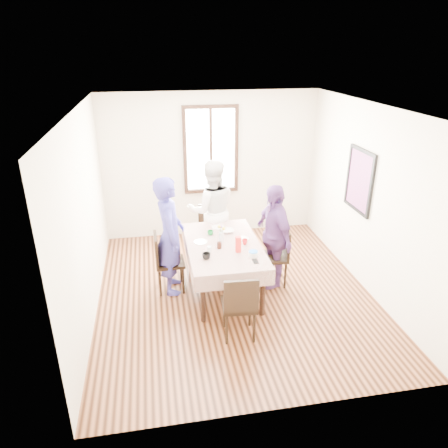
{
  "coord_description": "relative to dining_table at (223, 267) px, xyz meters",
  "views": [
    {
      "loc": [
        -1.1,
        -5.27,
        3.43
      ],
      "look_at": [
        -0.14,
        0.06,
        1.1
      ],
      "focal_mm": 33.43,
      "sensor_mm": 36.0,
      "label": 1
    }
  ],
  "objects": [
    {
      "name": "plate_right",
      "position": [
        0.31,
        0.11,
        0.39
      ],
      "size": [
        0.2,
        0.2,
        0.01
      ],
      "primitive_type": "cylinder",
      "color": "white",
      "rests_on": "tablecloth"
    },
    {
      "name": "chair_near",
      "position": [
        0.0,
        -1.1,
        0.08
      ],
      "size": [
        0.45,
        0.45,
        0.91
      ],
      "primitive_type": "cube",
      "rotation": [
        0.0,
        0.0,
        -0.08
      ],
      "color": "black",
      "rests_on": "ground"
    },
    {
      "name": "person_far",
      "position": [
        0.0,
        1.08,
        0.49
      ],
      "size": [
        0.85,
        0.67,
        1.73
      ],
      "primitive_type": "imported",
      "rotation": [
        0.0,
        0.0,
        3.13
      ],
      "color": "white",
      "rests_on": "ground"
    },
    {
      "name": "drinking_glass",
      "position": [
        -0.24,
        -0.23,
        0.43
      ],
      "size": [
        0.06,
        0.06,
        0.09
      ],
      "primitive_type": "cylinder",
      "color": "silver",
      "rests_on": "tablecloth"
    },
    {
      "name": "plate_left",
      "position": [
        -0.32,
        0.11,
        0.39
      ],
      "size": [
        0.2,
        0.2,
        0.01
      ],
      "primitive_type": "cylinder",
      "color": "white",
      "rests_on": "tablecloth"
    },
    {
      "name": "butter_tub",
      "position": [
        0.33,
        -0.45,
        0.42
      ],
      "size": [
        0.13,
        0.13,
        0.07
      ],
      "primitive_type": "cylinder",
      "color": "white",
      "rests_on": "tablecloth"
    },
    {
      "name": "right_wall",
      "position": [
        2.14,
        -0.11,
        0.98
      ],
      "size": [
        0.0,
        4.5,
        4.5
      ],
      "primitive_type": "plane",
      "rotation": [
        1.57,
        0.0,
        -1.57
      ],
      "color": "beige",
      "rests_on": "ground"
    },
    {
      "name": "dining_table",
      "position": [
        0.0,
        0.0,
        0.0
      ],
      "size": [
        0.94,
        1.61,
        0.75
      ],
      "primitive_type": "cube",
      "color": "black",
      "rests_on": "ground"
    },
    {
      "name": "window_frame",
      "position": [
        0.14,
        2.12,
        1.27
      ],
      "size": [
        1.02,
        0.06,
        1.62
      ],
      "primitive_type": "cube",
      "color": "black",
      "rests_on": "back_wall"
    },
    {
      "name": "butter_lid",
      "position": [
        0.33,
        -0.45,
        0.46
      ],
      "size": [
        0.12,
        0.12,
        0.01
      ],
      "primitive_type": "cylinder",
      "color": "blue",
      "rests_on": "butter_tub"
    },
    {
      "name": "chair_right",
      "position": [
        0.78,
        0.05,
        0.08
      ],
      "size": [
        0.47,
        0.47,
        0.91
      ],
      "primitive_type": "cube",
      "rotation": [
        0.0,
        0.0,
        1.45
      ],
      "color": "black",
      "rests_on": "ground"
    },
    {
      "name": "person_left",
      "position": [
        -0.76,
        0.15,
        0.51
      ],
      "size": [
        0.43,
        0.65,
        1.77
      ],
      "primitive_type": "imported",
      "rotation": [
        0.0,
        0.0,
        1.56
      ],
      "color": "#39338C",
      "rests_on": "ground"
    },
    {
      "name": "person_right",
      "position": [
        0.76,
        0.05,
        0.43
      ],
      "size": [
        0.57,
        1.0,
        1.61
      ],
      "primitive_type": "imported",
      "rotation": [
        0.0,
        0.0,
        -1.37
      ],
      "color": "#5D3574",
      "rests_on": "ground"
    },
    {
      "name": "chair_far",
      "position": [
        0.0,
        1.1,
        0.08
      ],
      "size": [
        0.42,
        0.42,
        0.91
      ],
      "primitive_type": "cube",
      "rotation": [
        0.0,
        0.0,
        3.15
      ],
      "color": "black",
      "rests_on": "ground"
    },
    {
      "name": "art_poster",
      "position": [
        2.12,
        0.19,
        1.18
      ],
      "size": [
        0.04,
        0.76,
        0.96
      ],
      "primitive_type": "cube",
      "color": "red",
      "rests_on": "right_wall"
    },
    {
      "name": "mug_black",
      "position": [
        -0.31,
        -0.42,
        0.43
      ],
      "size": [
        0.12,
        0.12,
        0.09
      ],
      "primitive_type": "imported",
      "rotation": [
        0.0,
        0.0,
        -0.02
      ],
      "color": "black",
      "rests_on": "tablecloth"
    },
    {
      "name": "mug_flag",
      "position": [
        0.3,
        -0.06,
        0.43
      ],
      "size": [
        0.12,
        0.12,
        0.08
      ],
      "primitive_type": "imported",
      "rotation": [
        0.0,
        0.0,
        0.64
      ],
      "color": "red",
      "rests_on": "tablecloth"
    },
    {
      "name": "plate_far",
      "position": [
        0.02,
        0.6,
        0.39
      ],
      "size": [
        0.2,
        0.2,
        0.01
      ],
      "primitive_type": "cylinder",
      "color": "white",
      "rests_on": "tablecloth"
    },
    {
      "name": "jam_jar",
      "position": [
        -0.08,
        -0.13,
        0.43
      ],
      "size": [
        0.07,
        0.07,
        0.09
      ],
      "primitive_type": "cylinder",
      "color": "black",
      "rests_on": "tablecloth"
    },
    {
      "name": "mug_green",
      "position": [
        -0.14,
        0.35,
        0.42
      ],
      "size": [
        0.1,
        0.1,
        0.07
      ],
      "primitive_type": "imported",
      "rotation": [
        0.0,
        0.0,
        -0.13
      ],
      "color": "#0C7226",
      "rests_on": "tablecloth"
    },
    {
      "name": "smartphone",
      "position": [
        0.33,
        -0.6,
        0.39
      ],
      "size": [
        0.07,
        0.14,
        0.01
      ],
      "primitive_type": "cube",
      "color": "black",
      "rests_on": "tablecloth"
    },
    {
      "name": "flower_bunch",
      "position": [
        -0.02,
        0.08,
        0.58
      ],
      "size": [
        0.09,
        0.09,
        0.1
      ],
      "primitive_type": null,
      "color": "yellow",
      "rests_on": "flower_vase"
    },
    {
      "name": "chair_left",
      "position": [
        -0.78,
        0.15,
        0.08
      ],
      "size": [
        0.43,
        0.43,
        0.91
      ],
      "primitive_type": "cube",
      "rotation": [
        0.0,
        0.0,
        -1.55
      ],
      "color": "black",
      "rests_on": "ground"
    },
    {
      "name": "tablecloth",
      "position": [
        0.0,
        0.0,
        0.38
      ],
      "size": [
        1.06,
        1.73,
        0.01
      ],
      "primitive_type": "cube",
      "color": "#501007",
      "rests_on": "dining_table"
    },
    {
      "name": "window_pane",
      "position": [
        0.14,
        2.13,
        1.27
      ],
      "size": [
        0.9,
        0.02,
        1.5
      ],
      "primitive_type": "cube",
      "color": "white",
      "rests_on": "back_wall"
    },
    {
      "name": "back_wall",
      "position": [
        0.14,
        2.14,
        0.98
      ],
      "size": [
        4.0,
        0.0,
        4.0
      ],
      "primitive_type": "plane",
      "rotation": [
        1.57,
        0.0,
        0.0
      ],
      "color": "beige",
      "rests_on": "ground"
    },
    {
      "name": "juice_carton",
      "position": [
        0.16,
        -0.28,
        0.5
      ],
      "size": [
        0.07,
        0.07,
        0.23
      ],
      "primitive_type": "cube",
      "color": "red",
      "rests_on": "tablecloth"
    },
    {
      "name": "serving_bowl",
      "position": [
        0.14,
        0.39,
        0.41
      ],
      "size": [
        0.2,
        0.2,
        0.05
      ],
      "primitive_type": "imported",
      "rotation": [
        0.0,
        0.0,
        -0.06
      ],
      "color": "white",
      "rests_on": "tablecloth"
    },
    {
      "name": "flower_vase",
      "position": [
        -0.02,
        0.08,
        0.46
      ],
      "size": [
        0.07,
        0.07,
        0.15
      ],
      "primitive_type": "cylinder",
      "color": "silver",
      "rests_on": "tablecloth"
    },
    {
      "name": "ground",
      "position": [
        0.14,
        -0.11,
        -0.38
      ],
      "size": [
        4.5,
        4.5,
        0.0
      ],
      "primitive_type": "plane",
      "color": "black",
      "rests_on": "ground"
    }
  ]
}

